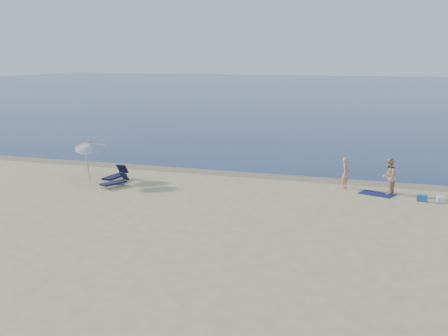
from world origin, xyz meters
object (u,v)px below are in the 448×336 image
at_px(blue_cooler, 422,198).
at_px(umbrella_near, 91,146).
at_px(person_left, 346,173).
at_px(person_right, 389,176).

xyz_separation_m(blue_cooler, umbrella_near, (-16.44, -1.22, 1.73)).
distance_m(blue_cooler, umbrella_near, 16.58).
relative_size(blue_cooler, umbrella_near, 0.20).
relative_size(person_left, umbrella_near, 0.70).
height_order(blue_cooler, umbrella_near, umbrella_near).
height_order(person_right, blue_cooler, person_right).
relative_size(person_right, umbrella_near, 0.78).
distance_m(person_right, blue_cooler, 1.95).
distance_m(person_left, umbrella_near, 13.14).
xyz_separation_m(person_left, person_right, (2.08, -0.54, 0.09)).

